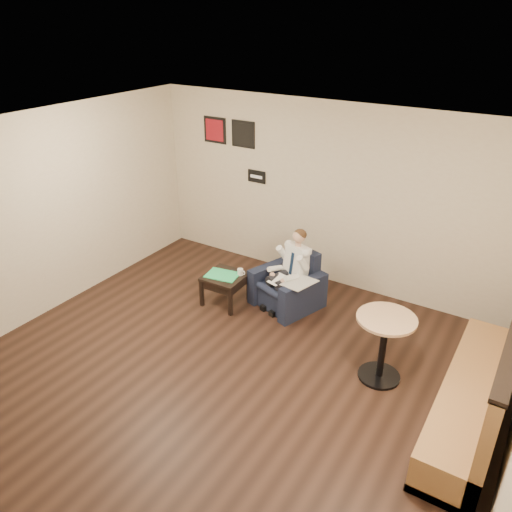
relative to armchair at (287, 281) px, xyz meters
The scene contains 17 objects.
ground 2.03m from the armchair, 85.66° to the right, with size 6.00×6.00×0.00m, color black.
wall_back 1.43m from the armchair, 81.59° to the left, with size 6.00×0.02×2.80m, color beige.
wall_left 3.61m from the armchair, 145.17° to the right, with size 0.02×6.00×2.80m, color beige.
ceiling 3.12m from the armchair, 85.66° to the right, with size 6.00×6.00×0.02m, color white.
seating_sign 1.88m from the armchair, 138.92° to the left, with size 0.32×0.02×0.20m, color black.
art_print_left 2.80m from the armchair, 152.79° to the left, with size 0.42×0.03×0.42m, color maroon.
art_print_right 2.45m from the armchair, 144.39° to the left, with size 0.42×0.03×0.42m, color black.
armchair is the anchor object (origin of this frame).
seated_man 0.18m from the armchair, 108.47° to the right, with size 0.52×0.79×1.10m, color white, non-canonical shape.
lap_papers 0.21m from the armchair, 108.47° to the right, with size 0.18×0.26×0.01m, color white.
newspaper 0.38m from the armchair, 33.03° to the right, with size 0.35×0.44×0.01m, color silver.
side_table 0.92m from the armchair, 151.62° to the right, with size 0.56×0.56×0.46m, color black.
green_folder 0.94m from the armchair, 151.35° to the right, with size 0.46×0.33×0.01m, color #2AD276.
coffee_mug 0.69m from the armchair, 153.81° to the right, with size 0.08×0.08×0.10m, color white.
smartphone 0.80m from the armchair, 160.49° to the right, with size 0.14×0.07×0.01m, color black.
banquette 2.91m from the armchair, 19.08° to the right, with size 0.61×2.55×1.31m, color #9B6B3C.
cafe_table 1.90m from the armchair, 25.96° to the right, with size 0.68×0.68×0.84m, color tan.
Camera 1 is at (2.80, -3.58, 3.95)m, focal length 35.00 mm.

